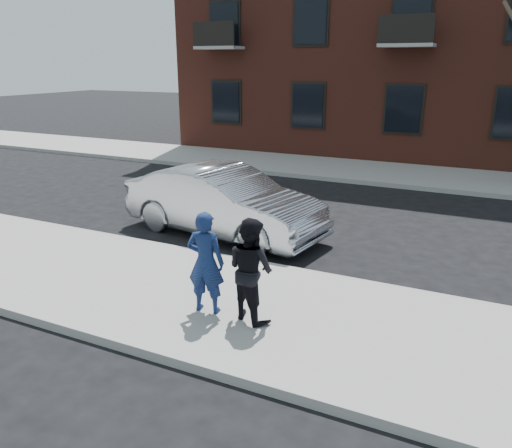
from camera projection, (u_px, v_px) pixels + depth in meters
The scene contains 9 objects.
ground at pixel (249, 307), 8.34m from camera, with size 100.00×100.00×0.00m, color black.
near_sidewalk at pixel (242, 309), 8.11m from camera, with size 50.00×3.50×0.15m, color #97958F.
near_curb at pixel (284, 270), 9.65m from camera, with size 50.00×0.10×0.15m, color #999691.
far_sidewalk at pixel (387, 173), 17.97m from camera, with size 50.00×3.50×0.15m, color #97958F.
far_curb at pixel (376, 184), 16.43m from camera, with size 50.00×0.10×0.15m, color #999691.
apartment_building at pixel (479, 6), 21.06m from camera, with size 24.30×10.30×12.30m.
silver_sedan at pixel (223, 202), 11.60m from camera, with size 1.71×4.90×1.61m, color #B7BABF.
man_hoodie at pixel (206, 262), 7.66m from camera, with size 0.65×0.52×1.64m.
man_peacoat at pixel (251, 269), 7.45m from camera, with size 0.95×0.86×1.61m.
Camera 1 is at (3.33, -6.72, 3.91)m, focal length 35.00 mm.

